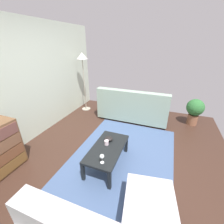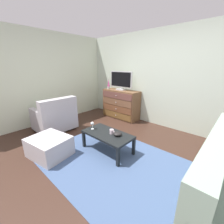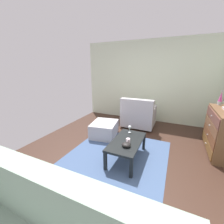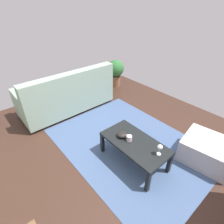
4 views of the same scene
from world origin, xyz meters
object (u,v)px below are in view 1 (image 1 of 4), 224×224
wine_glass (102,157)px  potted_plant (195,110)px  bowl_decorative (109,139)px  couch_large (133,108)px  mug (107,142)px  ottoman (149,210)px  coffee_table (107,150)px  standing_lamp (82,62)px

wine_glass → potted_plant: size_ratio=0.22×
bowl_decorative → couch_large: 1.74m
bowl_decorative → couch_large: size_ratio=0.08×
mug → ottoman: mug is taller
coffee_table → ottoman: 1.11m
standing_lamp → potted_plant: bearing=-87.3°
wine_glass → bowl_decorative: size_ratio=1.02×
ottoman → mug: bearing=49.0°
couch_large → potted_plant: bearing=-80.3°
potted_plant → standing_lamp: bearing=92.7°
potted_plant → ottoman: bearing=165.6°
couch_large → standing_lamp: bearing=85.7°
couch_large → potted_plant: size_ratio=2.68×
coffee_table → mug: size_ratio=8.61×
wine_glass → bowl_decorative: bearing=12.2°
coffee_table → wine_glass: bearing=-169.0°
wine_glass → mug: 0.46m
coffee_table → potted_plant: (2.22, -1.60, 0.10)m
potted_plant → mug: bearing=142.6°
ottoman → potted_plant: potted_plant is taller
couch_large → standing_lamp: size_ratio=1.08×
mug → standing_lamp: 2.79m
coffee_table → potted_plant: size_ratio=1.36×
couch_large → bowl_decorative: bearing=178.5°
wine_glass → couch_large: (2.31, 0.08, -0.15)m
potted_plant → couch_large: bearing=99.7°
couch_large → ottoman: bearing=-162.1°
mug → ottoman: (-0.77, -0.89, -0.24)m
mug → standing_lamp: size_ratio=0.06×
wine_glass → standing_lamp: (2.43, 1.71, 1.04)m
coffee_table → mug: 0.12m
mug → standing_lamp: bearing=38.7°
wine_glass → potted_plant: (2.58, -1.53, -0.06)m
mug → bowl_decorative: 0.13m
standing_lamp → potted_plant: size_ratio=2.48×
bowl_decorative → potted_plant: 2.60m
coffee_table → ottoman: size_ratio=1.40×
coffee_table → standing_lamp: bearing=38.4°
wine_glass → ottoman: (-0.33, -0.78, -0.32)m
ottoman → standing_lamp: size_ratio=0.39×
bowl_decorative → wine_glass: bearing=-167.8°
ottoman → wine_glass: bearing=66.7°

